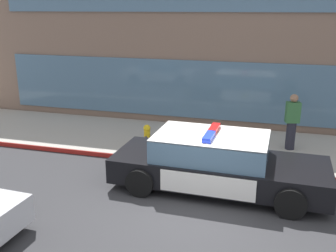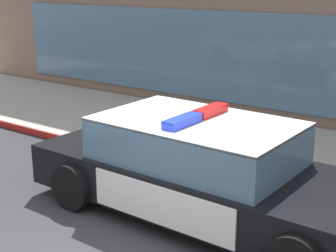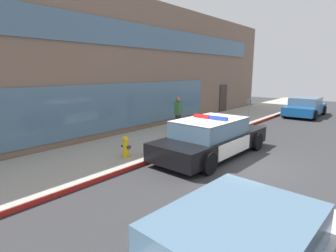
{
  "view_description": "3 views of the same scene",
  "coord_description": "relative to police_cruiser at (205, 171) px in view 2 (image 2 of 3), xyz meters",
  "views": [
    {
      "loc": [
        1.48,
        -7.52,
        4.31
      ],
      "look_at": [
        -1.37,
        2.58,
        1.07
      ],
      "focal_mm": 41.36,
      "sensor_mm": 36.0,
      "label": 1
    },
    {
      "loc": [
        3.63,
        -4.38,
        3.24
      ],
      "look_at": [
        -1.47,
        2.75,
        0.66
      ],
      "focal_mm": 54.28,
      "sensor_mm": 36.0,
      "label": 2
    },
    {
      "loc": [
        -8.04,
        -3.69,
        3.02
      ],
      "look_at": [
        -0.17,
        2.95,
        0.94
      ],
      "focal_mm": 28.79,
      "sensor_mm": 36.0,
      "label": 3
    }
  ],
  "objects": [
    {
      "name": "ground",
      "position": [
        -0.24,
        -1.21,
        -0.68
      ],
      "size": [
        48.0,
        48.0,
        0.0
      ],
      "primitive_type": "plane",
      "color": "#303033"
    },
    {
      "name": "sidewalk",
      "position": [
        -0.24,
        2.92,
        -0.61
      ],
      "size": [
        48.0,
        3.59,
        0.15
      ],
      "primitive_type": "cube",
      "color": "#A39E93",
      "rests_on": "ground"
    },
    {
      "name": "curb_red_paint",
      "position": [
        -0.24,
        1.12,
        -0.61
      ],
      "size": [
        28.8,
        0.04,
        0.14
      ],
      "primitive_type": "cube",
      "color": "maroon",
      "rests_on": "ground"
    },
    {
      "name": "police_cruiser",
      "position": [
        0.0,
        0.0,
        0.0
      ],
      "size": [
        5.2,
        2.21,
        1.49
      ],
      "rotation": [
        0.0,
        0.0,
        -0.02
      ],
      "color": "black",
      "rests_on": "ground"
    },
    {
      "name": "fire_hydrant",
      "position": [
        -2.44,
        1.92,
        -0.18
      ],
      "size": [
        0.34,
        0.39,
        0.73
      ],
      "color": "gold",
      "rests_on": "sidewalk"
    }
  ]
}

